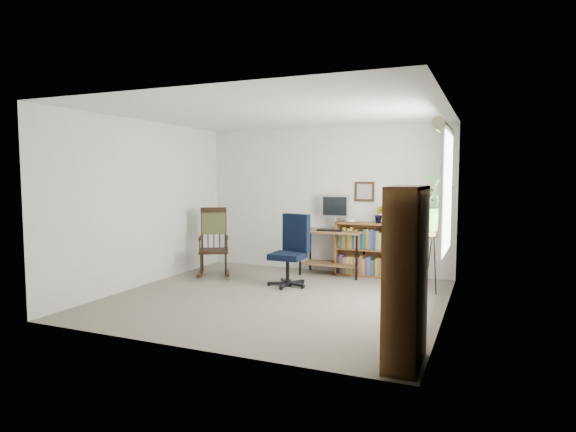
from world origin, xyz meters
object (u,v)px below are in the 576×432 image
at_px(desk, 332,253).
at_px(office_chair, 288,250).
at_px(low_bookshelf, 361,249).
at_px(tall_bookshelf, 406,277).
at_px(rocking_chair, 214,241).

relative_size(desk, office_chair, 0.95).
bearing_deg(low_bookshelf, tall_bookshelf, -69.98).
distance_m(desk, low_bookshelf, 0.47).
xyz_separation_m(low_bookshelf, tall_bookshelf, (1.25, -3.42, 0.33)).
bearing_deg(tall_bookshelf, low_bookshelf, 110.02).
distance_m(rocking_chair, low_bookshelf, 2.37).
height_order(rocking_chair, low_bookshelf, rocking_chair).
bearing_deg(low_bookshelf, desk, -165.01).
relative_size(office_chair, rocking_chair, 0.96).
bearing_deg(desk, tall_bookshelf, -62.82).
relative_size(office_chair, low_bookshelf, 1.23).
height_order(office_chair, rocking_chair, rocking_chair).
bearing_deg(low_bookshelf, office_chair, -125.12).
height_order(rocking_chair, tall_bookshelf, tall_bookshelf).
relative_size(desk, low_bookshelf, 1.18).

